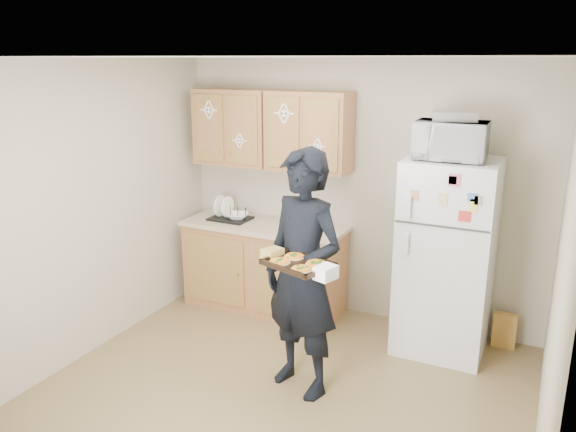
{
  "coord_description": "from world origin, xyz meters",
  "views": [
    {
      "loc": [
        1.71,
        -3.24,
        2.49
      ],
      "look_at": [
        -0.08,
        0.45,
        1.34
      ],
      "focal_mm": 35.0,
      "sensor_mm": 36.0,
      "label": 1
    }
  ],
  "objects_px": {
    "refrigerator": "(446,257)",
    "person": "(303,274)",
    "baking_tray": "(298,265)",
    "dish_rack": "(230,212)",
    "microwave": "(451,141)"
  },
  "relations": [
    {
      "from": "person",
      "to": "baking_tray",
      "type": "distance_m",
      "value": 0.35
    },
    {
      "from": "microwave",
      "to": "dish_rack",
      "type": "bearing_deg",
      "value": 175.61
    },
    {
      "from": "dish_rack",
      "to": "person",
      "type": "bearing_deg",
      "value": -40.83
    },
    {
      "from": "microwave",
      "to": "refrigerator",
      "type": "bearing_deg",
      "value": 56.34
    },
    {
      "from": "person",
      "to": "microwave",
      "type": "relative_size",
      "value": 3.37
    },
    {
      "from": "refrigerator",
      "to": "baking_tray",
      "type": "xyz_separation_m",
      "value": [
        -0.75,
        -1.41,
        0.28
      ]
    },
    {
      "from": "person",
      "to": "baking_tray",
      "type": "height_order",
      "value": "person"
    },
    {
      "from": "refrigerator",
      "to": "dish_rack",
      "type": "xyz_separation_m",
      "value": [
        -2.19,
        0.04,
        0.13
      ]
    },
    {
      "from": "dish_rack",
      "to": "microwave",
      "type": "bearing_deg",
      "value": -2.41
    },
    {
      "from": "refrigerator",
      "to": "microwave",
      "type": "distance_m",
      "value": 1.01
    },
    {
      "from": "baking_tray",
      "to": "dish_rack",
      "type": "distance_m",
      "value": 2.04
    },
    {
      "from": "baking_tray",
      "to": "person",
      "type": "bearing_deg",
      "value": 125.8
    },
    {
      "from": "baking_tray",
      "to": "dish_rack",
      "type": "height_order",
      "value": "baking_tray"
    },
    {
      "from": "refrigerator",
      "to": "person",
      "type": "relative_size",
      "value": 0.9
    },
    {
      "from": "refrigerator",
      "to": "person",
      "type": "distance_m",
      "value": 1.41
    }
  ]
}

